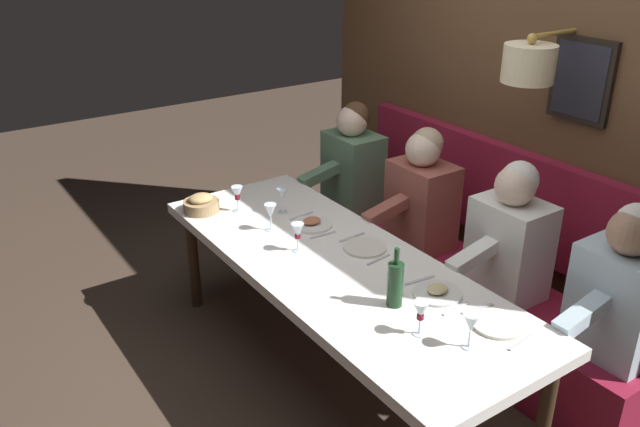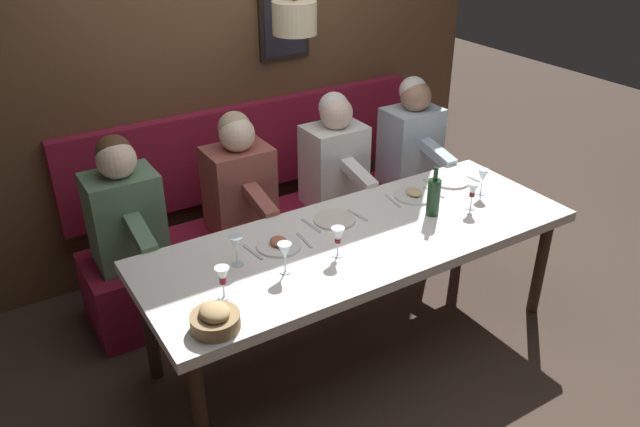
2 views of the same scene
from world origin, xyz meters
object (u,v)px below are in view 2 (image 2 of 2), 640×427
at_px(diner_near, 335,154).
at_px(diner_far, 124,206).
at_px(wine_glass_2, 236,245).
at_px(wine_glass_3, 483,176).
at_px(wine_glass_4, 223,277).
at_px(diner_nearest, 412,135).
at_px(bread_bowl, 215,319).
at_px(wine_glass_1, 473,191).
at_px(wine_glass_0, 338,236).
at_px(wine_glass_5, 285,252).
at_px(diner_middle, 239,178).
at_px(wine_bottle, 434,196).
at_px(dining_table, 361,245).

distance_m(diner_near, diner_far, 1.44).
bearing_deg(wine_glass_2, diner_near, -54.38).
distance_m(wine_glass_3, wine_glass_4, 1.81).
bearing_deg(diner_near, diner_nearest, -90.00).
relative_size(wine_glass_2, bread_bowl, 0.75).
height_order(wine_glass_1, wine_glass_4, same).
height_order(wine_glass_0, wine_glass_4, same).
bearing_deg(wine_glass_5, wine_glass_0, -91.70).
relative_size(diner_middle, wine_glass_0, 4.82).
height_order(diner_near, bread_bowl, diner_near).
bearing_deg(wine_bottle, wine_glass_4, 94.48).
distance_m(dining_table, diner_far, 1.37).
xyz_separation_m(dining_table, diner_middle, (0.88, 0.32, 0.14)).
relative_size(wine_glass_1, wine_glass_2, 1.00).
height_order(diner_far, wine_glass_2, diner_far).
bearing_deg(diner_nearest, wine_bottle, 147.26).
bearing_deg(diner_middle, wine_glass_4, 150.92).
bearing_deg(wine_glass_1, diner_nearest, -19.23).
height_order(wine_glass_2, wine_bottle, wine_bottle).
distance_m(wine_glass_1, wine_glass_4, 1.61).
height_order(diner_near, wine_glass_5, diner_near).
xyz_separation_m(wine_glass_3, bread_bowl, (-0.34, 1.93, -0.07)).
bearing_deg(bread_bowl, diner_nearest, -59.94).
relative_size(diner_near, bread_bowl, 3.60).
bearing_deg(diner_middle, wine_bottle, -138.30).
bearing_deg(wine_glass_1, diner_near, 19.04).
distance_m(dining_table, bread_bowl, 1.06).
xyz_separation_m(diner_far, wine_glass_5, (-0.98, -0.51, 0.04)).
relative_size(diner_near, wine_glass_1, 4.82).
bearing_deg(wine_glass_4, dining_table, -81.66).
distance_m(diner_middle, wine_bottle, 1.21).
bearing_deg(bread_bowl, wine_glass_3, -79.91).
bearing_deg(diner_near, dining_table, 155.62).
xyz_separation_m(dining_table, diner_far, (0.88, 1.04, 0.14)).
relative_size(diner_middle, wine_glass_3, 4.82).
height_order(diner_nearest, wine_bottle, diner_nearest).
xyz_separation_m(dining_table, wine_glass_5, (-0.10, 0.53, 0.18)).
xyz_separation_m(dining_table, wine_glass_2, (0.09, 0.70, 0.18)).
bearing_deg(wine_glass_0, wine_glass_1, -88.78).
bearing_deg(wine_bottle, diner_nearest, -32.74).
height_order(dining_table, wine_glass_3, wine_glass_3).
height_order(wine_glass_4, bread_bowl, wine_glass_4).
distance_m(diner_near, wine_glass_2, 1.36).
bearing_deg(wine_glass_0, diner_middle, 5.25).
bearing_deg(dining_table, diner_nearest, -50.51).
bearing_deg(wine_glass_1, diner_far, 61.43).
bearing_deg(diner_far, wine_glass_1, -118.57).
xyz_separation_m(wine_glass_5, wine_bottle, (0.07, -1.02, -0.00)).
relative_size(wine_glass_3, wine_glass_4, 1.00).
xyz_separation_m(diner_nearest, wine_glass_5, (-0.98, 1.60, 0.04)).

